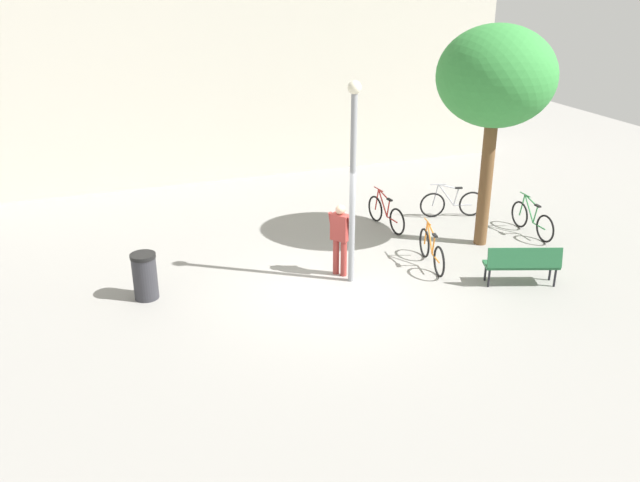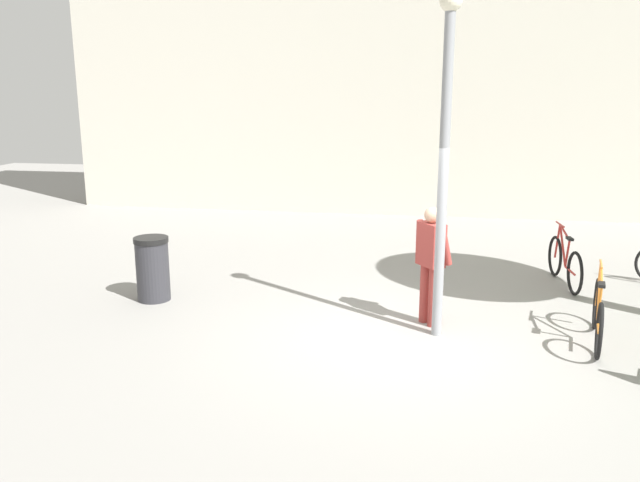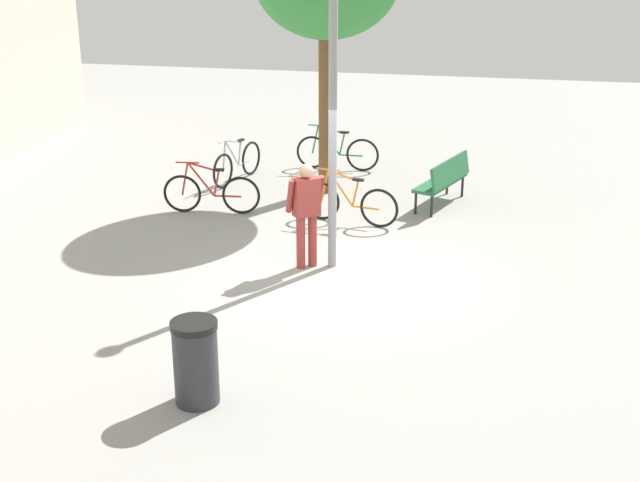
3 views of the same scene
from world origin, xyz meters
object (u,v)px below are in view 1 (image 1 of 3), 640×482
(lamppost, at_px, (353,169))
(trash_bin, at_px, (145,276))
(plaza_tree, at_px, (496,78))
(bicycle_red, at_px, (386,214))
(bicycle_orange, at_px, (431,251))
(bicycle_green, at_px, (532,220))
(park_bench, at_px, (523,262))
(bicycle_silver, at_px, (452,203))
(person_by_lamppost, at_px, (340,235))

(lamppost, height_order, trash_bin, lamppost)
(plaza_tree, bearing_deg, bicycle_red, 134.10)
(bicycle_red, xyz_separation_m, bicycle_orange, (-0.07, -2.59, -0.00))
(bicycle_green, xyz_separation_m, trash_bin, (-9.82, -0.20, 0.12))
(plaza_tree, bearing_deg, park_bench, -101.66)
(plaza_tree, distance_m, bicycle_green, 4.04)
(plaza_tree, xyz_separation_m, bicycle_silver, (0.31, 1.93, -3.71))
(park_bench, distance_m, bicycle_green, 3.20)
(person_by_lamppost, bearing_deg, trash_bin, 175.36)
(bicycle_green, xyz_separation_m, bicycle_orange, (-3.41, -0.86, 0.00))
(bicycle_silver, xyz_separation_m, trash_bin, (-8.54, -2.06, 0.12))
(bicycle_red, bearing_deg, trash_bin, -163.31)
(park_bench, distance_m, bicycle_orange, 2.08)
(lamppost, distance_m, trash_bin, 4.88)
(park_bench, bearing_deg, bicycle_green, 49.71)
(bicycle_silver, height_order, trash_bin, trash_bin)
(person_by_lamppost, distance_m, bicycle_green, 5.63)
(bicycle_silver, distance_m, bicycle_orange, 3.45)
(lamppost, height_order, bicycle_green, lamppost)
(plaza_tree, height_order, trash_bin, plaza_tree)
(park_bench, bearing_deg, person_by_lamppost, 151.69)
(bicycle_silver, bearing_deg, park_bench, -100.46)
(park_bench, distance_m, trash_bin, 8.07)
(person_by_lamppost, xyz_separation_m, bicycle_red, (2.23, 2.29, -0.58))
(person_by_lamppost, relative_size, park_bench, 1.00)
(bicycle_green, height_order, trash_bin, trash_bin)
(person_by_lamppost, bearing_deg, bicycle_orange, -8.14)
(plaza_tree, height_order, bicycle_green, plaza_tree)
(person_by_lamppost, height_order, bicycle_silver, person_by_lamppost)
(bicycle_red, relative_size, bicycle_green, 1.00)
(plaza_tree, relative_size, bicycle_green, 2.93)
(lamppost, distance_m, person_by_lamppost, 1.66)
(lamppost, xyz_separation_m, plaza_tree, (3.88, 0.85, 1.52))
(person_by_lamppost, xyz_separation_m, bicycle_green, (5.57, 0.55, -0.58))
(person_by_lamppost, relative_size, plaza_tree, 0.31)
(bicycle_silver, distance_m, bicycle_red, 2.07)
(bicycle_green, bearing_deg, bicycle_orange, -165.89)
(park_bench, height_order, bicycle_red, bicycle_red)
(bicycle_red, distance_m, bicycle_green, 3.77)
(bicycle_red, bearing_deg, plaza_tree, -45.90)
(trash_bin, bearing_deg, bicycle_orange, -5.83)
(plaza_tree, xyz_separation_m, bicycle_green, (1.58, 0.08, -3.71))
(person_by_lamppost, relative_size, bicycle_green, 0.92)
(person_by_lamppost, relative_size, bicycle_silver, 0.95)
(bicycle_orange, bearing_deg, park_bench, -49.55)
(bicycle_red, xyz_separation_m, bicycle_green, (3.34, -1.74, -0.00))
(lamppost, distance_m, bicycle_orange, 3.00)
(park_bench, relative_size, bicycle_red, 0.92)
(bicycle_orange, bearing_deg, bicycle_green, 14.11)
(park_bench, relative_size, bicycle_silver, 0.95)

